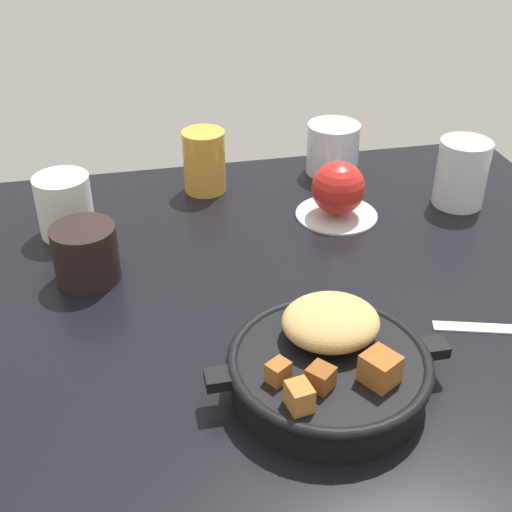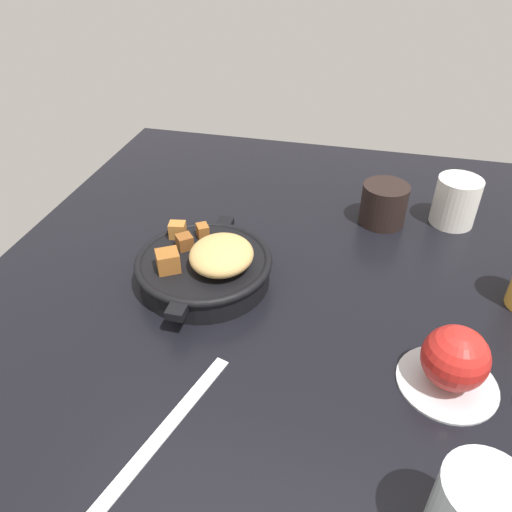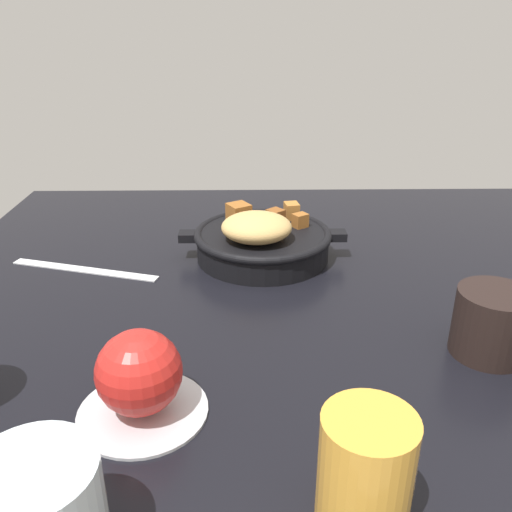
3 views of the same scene
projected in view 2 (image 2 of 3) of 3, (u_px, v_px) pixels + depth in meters
The scene contains 7 objects.
ground_plane at pixel (280, 281), 75.42cm from camera, with size 98.75×87.81×2.40cm, color black.
cast_iron_skillet at pixel (206, 265), 71.62cm from camera, with size 24.09×19.85×7.83cm.
saucer_plate at pixel (447, 382), 57.85cm from camera, with size 11.63×11.63×0.60cm, color #B7BABF.
red_apple at pixel (455, 358), 55.46cm from camera, with size 7.54×7.54×7.54cm, color red.
butter_knife at pixel (167, 427), 53.08cm from camera, with size 21.99×1.60×0.36cm, color silver.
ceramic_mug_white at pixel (456, 201), 84.19cm from camera, with size 7.34×7.34×8.37cm, color silver.
coffee_mug_dark at pixel (384, 204), 84.70cm from camera, with size 7.81×7.81×7.12cm, color black.
Camera 2 is at (57.93, 10.37, 46.26)cm, focal length 34.81 mm.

